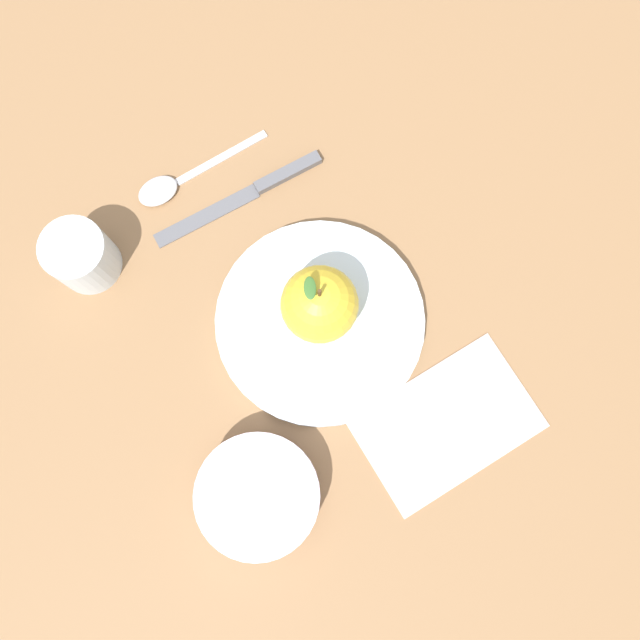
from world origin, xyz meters
name	(u,v)px	position (x,y,z in m)	size (l,w,h in m)	color
ground_plane	(309,305)	(0.00, 0.00, 0.00)	(2.40, 2.40, 0.00)	olive
dinner_plate	(320,322)	(-0.02, 0.01, 0.01)	(0.23, 0.23, 0.02)	silver
apple	(320,304)	(-0.02, 0.01, 0.06)	(0.08, 0.08, 0.10)	gold
side_bowl	(258,495)	(-0.03, 0.21, 0.03)	(0.13, 0.13, 0.04)	silver
cup	(80,255)	(0.25, 0.05, 0.04)	(0.07, 0.07, 0.07)	silver
knife	(254,190)	(0.11, -0.10, 0.00)	(0.14, 0.18, 0.01)	#59595E
spoon	(172,184)	(0.20, -0.07, 0.01)	(0.12, 0.15, 0.01)	silver
linen_napkin	(447,424)	(-0.19, 0.06, 0.00)	(0.12, 0.19, 0.00)	beige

